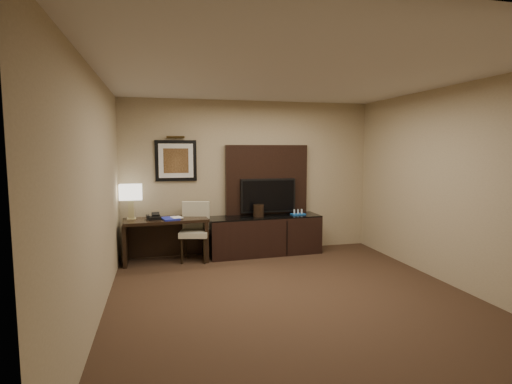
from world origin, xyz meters
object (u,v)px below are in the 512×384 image
object	(u,v)px
credenza	(265,235)
minibar_tray	(298,212)
desk	(166,240)
tv	(268,196)
desk_phone	(154,216)
desk_chair	(195,233)
ice_bucket	(259,211)
table_lamp	(131,202)

from	to	relation	value
credenza	minibar_tray	bearing A→B (deg)	-2.51
desk	minibar_tray	distance (m)	2.34
desk	tv	world-z (taller)	tv
minibar_tray	desk_phone	bearing A→B (deg)	-177.50
desk_chair	desk_phone	size ratio (longest dim) A/B	4.37
credenza	desk_chair	world-z (taller)	desk_chair
desk_chair	tv	bearing A→B (deg)	26.44
desk	desk_chair	bearing A→B (deg)	-12.76
tv	ice_bucket	distance (m)	0.37
ice_bucket	minibar_tray	xyz separation A→B (m)	(0.73, 0.02, -0.06)
minibar_tray	desk_chair	bearing A→B (deg)	-175.44
credenza	ice_bucket	bearing A→B (deg)	-172.82
credenza	table_lamp	distance (m)	2.33
tv	ice_bucket	size ratio (longest dim) A/B	4.74
credenza	minibar_tray	xyz separation A→B (m)	(0.62, 0.00, 0.38)
table_lamp	desk_phone	world-z (taller)	table_lamp
desk_phone	minibar_tray	world-z (taller)	desk_phone
desk	minibar_tray	world-z (taller)	minibar_tray
ice_bucket	minibar_tray	distance (m)	0.74
desk	table_lamp	size ratio (longest dim) A/B	2.36
desk	table_lamp	xyz separation A→B (m)	(-0.54, 0.07, 0.64)
ice_bucket	desk	bearing A→B (deg)	-177.95
desk_phone	minibar_tray	bearing A→B (deg)	-3.52
desk	desk_phone	xyz separation A→B (m)	(-0.19, -0.03, 0.41)
credenza	desk_chair	size ratio (longest dim) A/B	2.06
desk_phone	tv	bearing A→B (deg)	1.74
desk_chair	minibar_tray	size ratio (longest dim) A/B	3.85
ice_bucket	credenza	bearing A→B (deg)	9.81
minibar_tray	ice_bucket	bearing A→B (deg)	-178.33
tv	desk_chair	size ratio (longest dim) A/B	1.05
table_lamp	credenza	bearing A→B (deg)	0.14
minibar_tray	desk	bearing A→B (deg)	-178.07
table_lamp	ice_bucket	size ratio (longest dim) A/B	2.68
desk_chair	desk_phone	bearing A→B (deg)	-169.99
desk_phone	ice_bucket	size ratio (longest dim) A/B	1.03
desk	minibar_tray	xyz separation A→B (m)	(2.31, 0.08, 0.36)
desk	credenza	size ratio (longest dim) A/B	0.68
tv	desk_phone	world-z (taller)	tv
desk_phone	table_lamp	bearing A→B (deg)	157.71
table_lamp	ice_bucket	distance (m)	2.13
table_lamp	minibar_tray	xyz separation A→B (m)	(2.85, 0.01, -0.28)
desk_phone	ice_bucket	xyz separation A→B (m)	(1.77, 0.09, 0.01)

